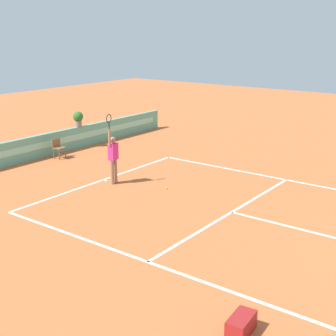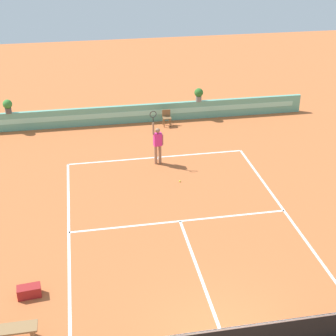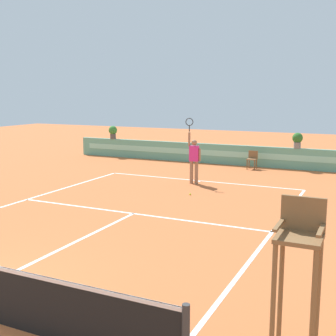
# 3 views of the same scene
# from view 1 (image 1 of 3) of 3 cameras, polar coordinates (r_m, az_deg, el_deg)

# --- Properties ---
(ground_plane) EXTENTS (60.00, 60.00, 0.00)m
(ground_plane) POSITION_cam_1_polar(r_m,az_deg,el_deg) (14.86, 8.89, -5.52)
(ground_plane) COLOR #BC6033
(court_lines) EXTENTS (8.32, 11.94, 0.01)m
(court_lines) POSITION_cam_1_polar(r_m,az_deg,el_deg) (15.18, 6.49, -4.94)
(court_lines) COLOR white
(court_lines) RESTS_ON ground
(back_wall_barrier) EXTENTS (18.00, 0.21, 1.00)m
(back_wall_barrier) POSITION_cam_1_polar(r_m,az_deg,el_deg) (21.33, -16.48, 2.10)
(back_wall_barrier) COLOR #60A88E
(back_wall_barrier) RESTS_ON ground
(ball_kid_chair) EXTENTS (0.44, 0.44, 0.85)m
(ball_kid_chair) POSITION_cam_1_polar(r_m,az_deg,el_deg) (21.47, -12.84, 2.39)
(ball_kid_chair) COLOR brown
(ball_kid_chair) RESTS_ON ground
(gear_bag) EXTENTS (0.73, 0.42, 0.36)m
(gear_bag) POSITION_cam_1_polar(r_m,az_deg,el_deg) (9.45, 8.63, -17.86)
(gear_bag) COLOR maroon
(gear_bag) RESTS_ON ground
(tennis_player) EXTENTS (0.61, 0.27, 2.58)m
(tennis_player) POSITION_cam_1_polar(r_m,az_deg,el_deg) (17.43, -6.50, 1.47)
(tennis_player) COLOR #9E7051
(tennis_player) RESTS_ON ground
(tennis_ball_near_baseline) EXTENTS (0.07, 0.07, 0.07)m
(tennis_ball_near_baseline) POSITION_cam_1_polar(r_m,az_deg,el_deg) (17.01, -0.19, -2.37)
(tennis_ball_near_baseline) COLOR #CCE033
(tennis_ball_near_baseline) RESTS_ON ground
(potted_plant_right) EXTENTS (0.48, 0.48, 0.72)m
(potted_plant_right) POSITION_cam_1_polar(r_m,az_deg,el_deg) (23.05, -10.58, 5.83)
(potted_plant_right) COLOR gray
(potted_plant_right) RESTS_ON back_wall_barrier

